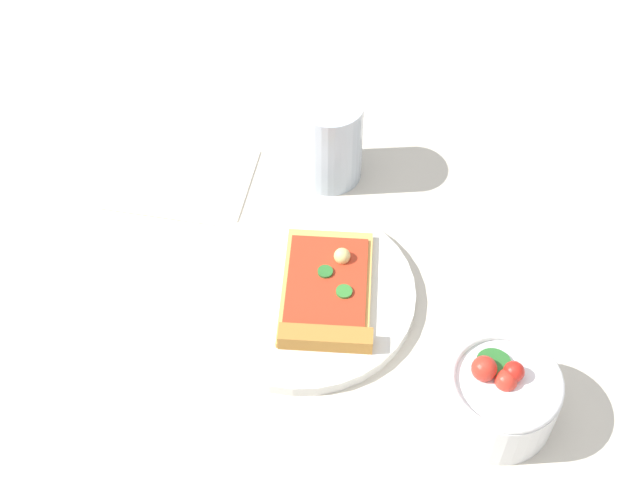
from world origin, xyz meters
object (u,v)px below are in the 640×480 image
object	(u,v)px
plate	(303,294)
salad_bowl	(501,394)
soda_glass	(330,143)
paper_napkin	(183,179)
pizza_slice_main	(329,297)

from	to	relation	value
plate	salad_bowl	world-z (taller)	salad_bowl
salad_bowl	soda_glass	world-z (taller)	soda_glass
salad_bowl	paper_napkin	distance (m)	0.46
plate	salad_bowl	distance (m)	0.23
paper_napkin	soda_glass	bearing A→B (deg)	-149.69
paper_napkin	salad_bowl	bearing A→B (deg)	163.52
plate	pizza_slice_main	distance (m)	0.03
paper_napkin	pizza_slice_main	bearing A→B (deg)	159.26
salad_bowl	soda_glass	size ratio (longest dim) A/B	0.99
pizza_slice_main	paper_napkin	size ratio (longest dim) A/B	1.10
salad_bowl	soda_glass	distance (m)	0.36
soda_glass	paper_napkin	bearing A→B (deg)	30.31
soda_glass	paper_napkin	distance (m)	0.18
plate	soda_glass	size ratio (longest dim) A/B	2.19
pizza_slice_main	paper_napkin	xyz separation A→B (m)	(0.24, -0.09, -0.02)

